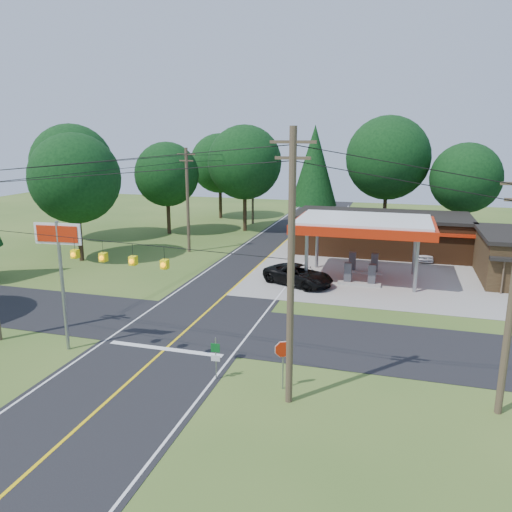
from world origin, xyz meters
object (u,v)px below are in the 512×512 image
(octagonal_stop_sign, at_px, (283,353))
(suv_car, at_px, (298,275))
(gas_canopy, at_px, (364,226))
(big_stop_sign, at_px, (60,255))
(sedan_car, at_px, (424,253))

(octagonal_stop_sign, bearing_deg, suv_car, 98.87)
(gas_canopy, bearing_deg, octagonal_stop_sign, -96.00)
(big_stop_sign, bearing_deg, gas_canopy, 52.14)
(big_stop_sign, bearing_deg, sedan_car, 53.82)
(gas_canopy, xyz_separation_m, suv_car, (-4.50, -3.00, -3.50))
(sedan_car, bearing_deg, suv_car, -131.45)
(gas_canopy, height_order, big_stop_sign, big_stop_sign)
(gas_canopy, relative_size, big_stop_sign, 1.53)
(suv_car, relative_size, sedan_car, 1.42)
(gas_canopy, relative_size, octagonal_stop_sign, 4.56)
(sedan_car, height_order, big_stop_sign, big_stop_sign)
(gas_canopy, bearing_deg, suv_car, -146.31)
(gas_canopy, relative_size, suv_car, 1.93)
(gas_canopy, distance_m, big_stop_sign, 22.83)
(gas_canopy, distance_m, octagonal_stop_sign, 19.29)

